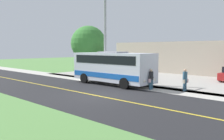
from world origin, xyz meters
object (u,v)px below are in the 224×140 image
street_light_pole (104,31)px  commercial_building (207,57)px  shuttle_bus_front (113,66)px  tree_curbside (88,43)px  pedestrian_waiting (151,79)px  pedestrian_with_bags (185,79)px

street_light_pole → commercial_building: bearing=170.0°
shuttle_bus_front → tree_curbside: 7.40m
shuttle_bus_front → pedestrian_waiting: shuttle_bus_front is taller
tree_curbside → pedestrian_with_bags: bearing=82.7°
street_light_pole → tree_curbside: (-2.51, -5.10, -1.01)m
tree_curbside → street_light_pole: bearing=63.7°
shuttle_bus_front → tree_curbside: tree_curbside is taller
tree_curbside → commercial_building: tree_curbside is taller
shuttle_bus_front → commercial_building: size_ratio=0.33×
pedestrian_with_bags → commercial_building: bearing=-163.2°
shuttle_bus_front → pedestrian_waiting: size_ratio=4.92×
street_light_pole → tree_curbside: 5.77m
pedestrian_waiting → tree_curbside: bearing=-104.9°
pedestrian_waiting → commercial_building: bearing=-171.5°
street_light_pole → commercial_building: street_light_pole is taller
shuttle_bus_front → tree_curbside: size_ratio=1.37×
pedestrian_waiting → street_light_pole: (-0.28, -5.40, 3.90)m
pedestrian_waiting → tree_curbside: size_ratio=0.28×
pedestrian_waiting → commercial_building: size_ratio=0.07×
commercial_building → street_light_pole: bearing=-10.0°
shuttle_bus_front → pedestrian_with_bags: (-1.21, 6.25, -0.71)m
shuttle_bus_front → commercial_building: 16.92m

